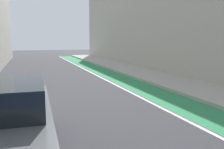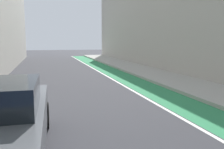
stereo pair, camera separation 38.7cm
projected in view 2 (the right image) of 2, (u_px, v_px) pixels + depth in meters
name	position (u px, v px, depth m)	size (l,w,h in m)	color
ground_plane	(82.00, 87.00, 11.99)	(96.30, 96.30, 0.00)	#38383D
bike_lane_paint	(127.00, 78.00, 14.67)	(1.60, 43.77, 0.00)	#2D8451
lane_divider_stripe	(112.00, 79.00, 14.44)	(0.12, 43.77, 0.00)	white
sidewalk_right	(160.00, 76.00, 15.24)	(2.77, 43.77, 0.14)	#A8A59E
building_facade_right	(182.00, 12.00, 17.26)	(2.40, 39.77, 8.36)	#B2ADA3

